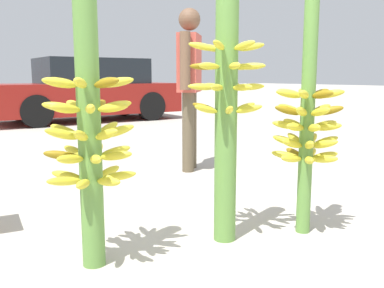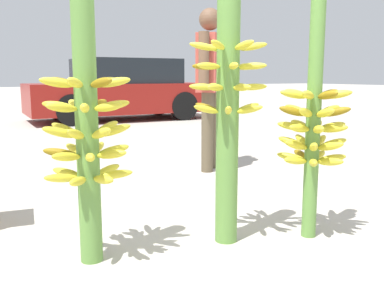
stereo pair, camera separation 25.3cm
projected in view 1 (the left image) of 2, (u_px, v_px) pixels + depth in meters
The scene contains 6 objects.
ground_plane at pixel (251, 261), 2.39m from camera, with size 80.00×80.00×0.00m, color #B2AA9E.
banana_stalk_left at pixel (89, 133), 2.23m from camera, with size 0.48×0.48×1.44m.
banana_stalk_center at pixel (226, 107), 2.58m from camera, with size 0.47×0.47×1.60m.
banana_stalk_right at pixel (307, 123), 2.73m from camera, with size 0.45×0.45×1.49m.
vendor_person at pixel (189, 76), 4.57m from camera, with size 0.54×0.55×1.72m.
parked_car at pixel (87, 91), 9.76m from camera, with size 4.20×1.87×1.41m.
Camera 1 is at (-1.59, -1.64, 1.03)m, focal length 40.00 mm.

